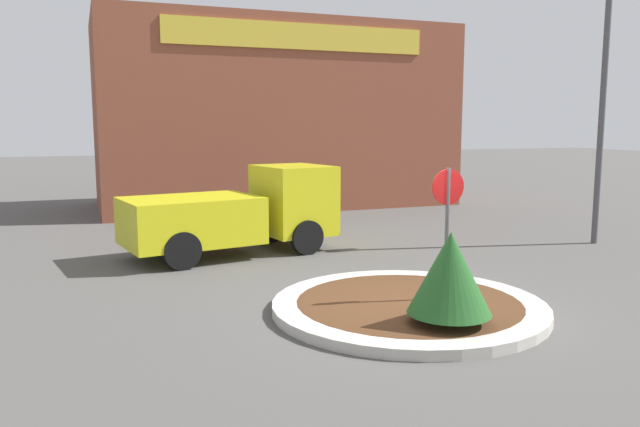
# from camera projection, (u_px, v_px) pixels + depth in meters

# --- Properties ---
(ground_plane) EXTENTS (120.00, 120.00, 0.00)m
(ground_plane) POSITION_uv_depth(u_px,v_px,m) (408.00, 311.00, 10.69)
(ground_plane) COLOR #514F4C
(traffic_island) EXTENTS (4.68, 4.68, 0.17)m
(traffic_island) POSITION_uv_depth(u_px,v_px,m) (408.00, 306.00, 10.68)
(traffic_island) COLOR #BCB7AD
(traffic_island) RESTS_ON ground_plane
(stop_sign) EXTENTS (0.61, 0.07, 2.45)m
(stop_sign) POSITION_uv_depth(u_px,v_px,m) (447.00, 214.00, 10.63)
(stop_sign) COLOR #4C4C51
(stop_sign) RESTS_ON ground_plane
(island_shrub) EXTENTS (1.28, 1.28, 1.41)m
(island_shrub) POSITION_uv_depth(u_px,v_px,m) (450.00, 273.00, 9.39)
(island_shrub) COLOR brown
(island_shrub) RESTS_ON traffic_island
(utility_truck) EXTENTS (5.39, 2.88, 2.13)m
(utility_truck) POSITION_uv_depth(u_px,v_px,m) (239.00, 212.00, 15.33)
(utility_truck) COLOR gold
(utility_truck) RESTS_ON ground_plane
(storefront_building) EXTENTS (13.55, 6.07, 7.04)m
(storefront_building) POSITION_uv_depth(u_px,v_px,m) (275.00, 116.00, 24.85)
(storefront_building) COLOR brown
(storefront_building) RESTS_ON ground_plane
(light_pole) EXTENTS (0.70, 0.30, 7.15)m
(light_pole) POSITION_uv_depth(u_px,v_px,m) (604.00, 87.00, 16.27)
(light_pole) COLOR #4C4C51
(light_pole) RESTS_ON ground_plane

